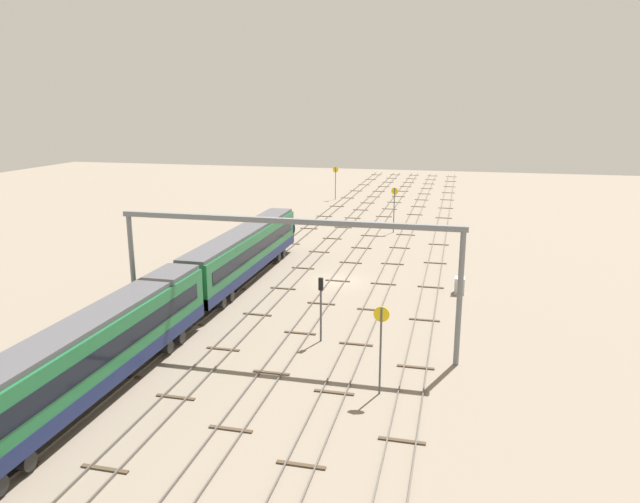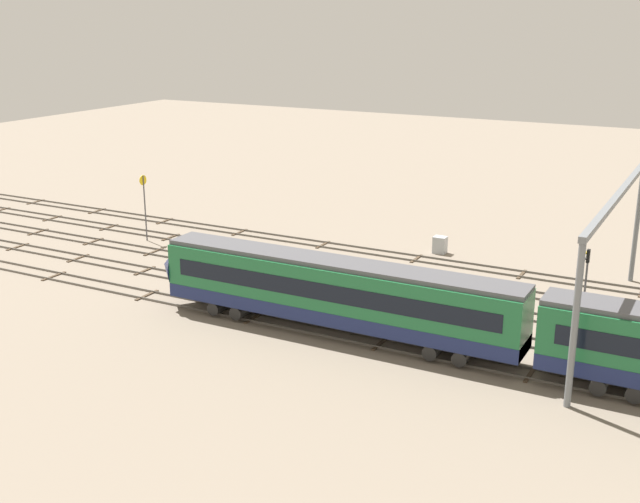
{
  "view_description": "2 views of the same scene",
  "coord_description": "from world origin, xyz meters",
  "views": [
    {
      "loc": [
        -53.16,
        -10.96,
        16.53
      ],
      "look_at": [
        3.4,
        2.56,
        1.96
      ],
      "focal_mm": 33.1,
      "sensor_mm": 36.0,
      "label": 1
    },
    {
      "loc": [
        -22.83,
        50.69,
        19.58
      ],
      "look_at": [
        3.33,
        1.93,
        3.02
      ],
      "focal_mm": 44.72,
      "sensor_mm": 36.0,
      "label": 2
    }
  ],
  "objects": [
    {
      "name": "overhead_gantry",
      "position": [
        -16.5,
        0.2,
        7.15
      ],
      "size": [
        0.4,
        23.64,
        9.21
      ],
      "color": "slate",
      "rests_on": "ground"
    },
    {
      "name": "speed_sign_far_trackside",
      "position": [
        23.47,
        -2.65,
        3.78
      ],
      "size": [
        0.14,
        0.88,
        5.96
      ],
      "color": "#4C4C51",
      "rests_on": "ground"
    },
    {
      "name": "track_middle",
      "position": [
        0.0,
        0.0,
        0.07
      ],
      "size": [
        184.99,
        2.4,
        0.16
      ],
      "color": "#59544C",
      "rests_on": "ground"
    },
    {
      "name": "signal_light_trackside_departure",
      "position": [
        -14.7,
        -1.83,
        3.09
      ],
      "size": [
        0.31,
        0.32,
        4.73
      ],
      "color": "#4C4C51",
      "rests_on": "ground"
    },
    {
      "name": "relay_cabinet",
      "position": [
        -1.1,
        -11.39,
        0.73
      ],
      "size": [
        1.11,
        0.89,
        1.45
      ],
      "color": "#B2B7BC",
      "rests_on": "ground"
    },
    {
      "name": "track_second_far",
      "position": [
        0.0,
        4.41,
        0.07
      ],
      "size": [
        184.99,
        2.4,
        0.16
      ],
      "color": "#59544C",
      "rests_on": "ground"
    },
    {
      "name": "track_near_foreground",
      "position": [
        0.0,
        -8.81,
        0.07
      ],
      "size": [
        184.99,
        2.4,
        0.16
      ],
      "color": "#59544C",
      "rests_on": "ground"
    },
    {
      "name": "speed_sign_mid_trackside",
      "position": [
        48.93,
        10.63,
        3.82
      ],
      "size": [
        0.14,
        1.01,
        5.82
      ],
      "color": "#4C4C51",
      "rests_on": "ground"
    },
    {
      "name": "track_with_train",
      "position": [
        -0.0,
        8.81,
        0.07
      ],
      "size": [
        184.99,
        2.4,
        0.16
      ],
      "color": "#59544C",
      "rests_on": "ground"
    },
    {
      "name": "track_second_near",
      "position": [
        -0.0,
        -4.41,
        0.07
      ],
      "size": [
        184.99,
        2.4,
        0.16
      ],
      "color": "#59544C",
      "rests_on": "ground"
    },
    {
      "name": "ground_plane",
      "position": [
        0.0,
        0.0,
        0.0
      ],
      "size": [
        200.99,
        200.99,
        0.0
      ],
      "primitive_type": "plane",
      "color": "gray"
    },
    {
      "name": "speed_sign_near_foreground",
      "position": [
        -21.63,
        -7.01,
        3.49
      ],
      "size": [
        0.14,
        0.92,
        5.39
      ],
      "color": "#4C4C51",
      "rests_on": "ground"
    }
  ]
}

